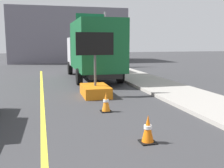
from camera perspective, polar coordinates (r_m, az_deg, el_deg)
name	(u,v)px	position (r m, az deg, el deg)	size (l,w,h in m)	color
arrow_board_trailer	(95,85)	(11.50, -3.58, -0.20)	(1.60, 1.81, 2.70)	orange
box_truck	(93,49)	(16.67, -4.05, 7.45)	(2.63, 7.76, 3.49)	black
highway_guide_sign	(97,29)	(24.93, -3.25, 11.51)	(2.78, 0.37, 5.00)	gray
far_building_block	(67,36)	(33.03, -9.54, 10.05)	(12.99, 7.26, 6.01)	slate
traffic_cone_mid_lane	(148,129)	(6.30, 7.63, -9.49)	(0.36, 0.36, 0.66)	black
traffic_cone_far_lane	(106,102)	(8.93, -1.28, -3.89)	(0.36, 0.36, 0.66)	black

